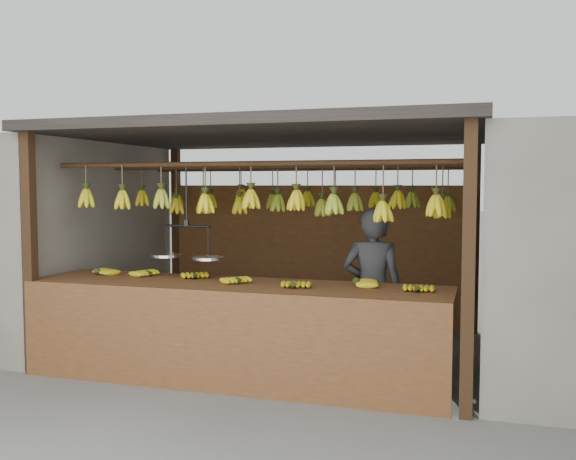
% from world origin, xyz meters
% --- Properties ---
extents(ground, '(80.00, 80.00, 0.00)m').
position_xyz_m(ground, '(0.00, 0.00, 0.00)').
color(ground, '#5B5B57').
extents(stall, '(4.30, 3.30, 2.40)m').
position_xyz_m(stall, '(0.00, 0.33, 1.97)').
color(stall, black).
rests_on(stall, ground).
extents(neighbor_left, '(3.00, 3.00, 2.30)m').
position_xyz_m(neighbor_left, '(-3.60, 0.00, 1.15)').
color(neighbor_left, slate).
rests_on(neighbor_left, ground).
extents(counter, '(3.93, 0.89, 0.96)m').
position_xyz_m(counter, '(-0.07, -1.24, 0.72)').
color(counter, brown).
rests_on(counter, ground).
extents(hanging_bananas, '(3.59, 2.25, 0.39)m').
position_xyz_m(hanging_bananas, '(0.00, -0.00, 1.62)').
color(hanging_bananas, gold).
rests_on(hanging_bananas, ground).
extents(balance_scale, '(0.77, 0.38, 0.90)m').
position_xyz_m(balance_scale, '(-0.61, -1.00, 1.16)').
color(balance_scale, black).
rests_on(balance_scale, ground).
extents(vendor, '(0.60, 0.42, 1.59)m').
position_xyz_m(vendor, '(1.10, -0.51, 0.79)').
color(vendor, '#262628').
rests_on(vendor, ground).
extents(bag_bundles, '(0.08, 0.26, 1.23)m').
position_xyz_m(bag_bundles, '(1.94, 1.35, 1.03)').
color(bag_bundles, yellow).
rests_on(bag_bundles, ground).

